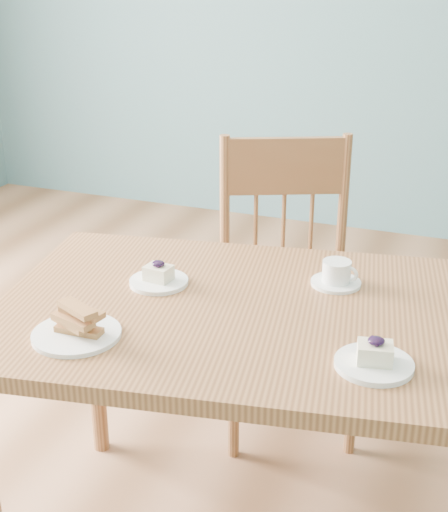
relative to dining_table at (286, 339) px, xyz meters
The scene contains 7 objects.
room 0.76m from the dining_table, 163.81° to the left, with size 5.01×5.01×2.71m.
dining_table is the anchor object (origin of this frame).
dining_chair 0.67m from the dining_table, 105.50° to the left, with size 0.58×0.56×0.97m.
cheesecake_plate_near 0.30m from the dining_table, 36.67° to the right, with size 0.16×0.16×0.07m.
cheesecake_plate_far 0.36m from the dining_table, behind, with size 0.15×0.15×0.06m.
coffee_cup 0.22m from the dining_table, 67.97° to the left, with size 0.13×0.13×0.06m.
biscotti_plate 0.49m from the dining_table, 144.38° to the right, with size 0.19×0.19×0.08m.
Camera 1 is at (0.72, -1.53, 1.49)m, focal length 50.00 mm.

